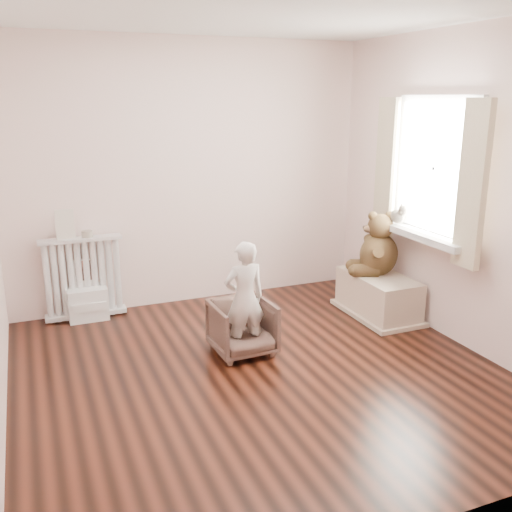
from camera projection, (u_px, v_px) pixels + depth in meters
name	position (u px, v px, depth m)	size (l,w,h in m)	color
floor	(260.00, 373.00, 4.38)	(3.60, 3.60, 0.01)	black
ceiling	(261.00, 8.00, 3.67)	(3.60, 3.60, 0.01)	white
back_wall	(190.00, 175.00, 5.63)	(3.60, 0.02, 2.60)	white
front_wall	(423.00, 279.00, 2.42)	(3.60, 0.02, 2.60)	white
right_wall	(462.00, 191.00, 4.68)	(0.02, 3.60, 2.60)	white
window	(436.00, 168.00, 4.89)	(0.03, 0.90, 1.10)	white
window_sill	(422.00, 235.00, 5.02)	(0.22, 1.10, 0.06)	silver
curtain_left	(473.00, 185.00, 4.36)	(0.06, 0.26, 1.30)	beige
curtain_right	(386.00, 169.00, 5.38)	(0.06, 0.26, 1.30)	beige
radiator	(83.00, 279.00, 5.37)	(0.75, 0.14, 0.79)	silver
paper_doll	(65.00, 224.00, 5.18)	(0.17, 0.01, 0.28)	beige
tin_a	(87.00, 234.00, 5.28)	(0.10, 0.10, 0.06)	#A59E8C
toy_vanity	(87.00, 291.00, 5.38)	(0.36, 0.26, 0.57)	silver
armchair	(242.00, 328.00, 4.66)	(0.47, 0.49, 0.44)	brown
child	(244.00, 299.00, 4.55)	(0.34, 0.23, 0.94)	beige
toy_bench	(378.00, 295.00, 5.49)	(0.45, 0.85, 0.40)	beige
teddy_bear	(379.00, 247.00, 5.42)	(0.49, 0.38, 0.60)	#392814
plush_cat	(398.00, 213.00, 5.29)	(0.14, 0.23, 0.19)	gray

